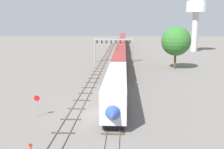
# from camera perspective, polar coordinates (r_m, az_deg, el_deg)

# --- Properties ---
(ground_plane) EXTENTS (400.00, 400.00, 0.00)m
(ground_plane) POSITION_cam_1_polar(r_m,az_deg,el_deg) (34.00, -2.74, -9.05)
(ground_plane) COLOR slate
(track_main) EXTENTS (2.60, 200.00, 0.16)m
(track_main) POSITION_cam_1_polar(r_m,az_deg,el_deg) (92.43, 2.13, 4.22)
(track_main) COLOR slate
(track_main) RESTS_ON ground
(track_near) EXTENTS (2.60, 160.00, 0.16)m
(track_near) POSITION_cam_1_polar(r_m,az_deg,el_deg) (72.94, -2.42, 2.21)
(track_near) COLOR slate
(track_near) RESTS_ON ground
(passenger_train) EXTENTS (3.04, 156.37, 4.80)m
(passenger_train) POSITION_cam_1_polar(r_m,az_deg,el_deg) (104.12, 2.23, 6.46)
(passenger_train) COLOR silver
(passenger_train) RESTS_ON ground
(signal_gantry) EXTENTS (12.10, 0.49, 7.58)m
(signal_gantry) POSITION_cam_1_polar(r_m,az_deg,el_deg) (77.60, 0.33, 6.94)
(signal_gantry) COLOR #999BA0
(signal_gantry) RESTS_ON ground
(water_tower) EXTENTS (8.23, 8.23, 21.84)m
(water_tower) POSITION_cam_1_polar(r_m,az_deg,el_deg) (112.47, 18.50, 13.38)
(water_tower) COLOR beige
(water_tower) RESTS_ON ground
(stop_sign) EXTENTS (0.76, 0.08, 2.88)m
(stop_sign) POSITION_cam_1_polar(r_m,az_deg,el_deg) (34.02, -16.58, -6.19)
(stop_sign) COLOR gray
(stop_sign) RESTS_ON ground
(trackside_tree_left) EXTENTS (7.64, 7.64, 11.12)m
(trackside_tree_left) POSITION_cam_1_polar(r_m,az_deg,el_deg) (68.31, 14.27, 7.33)
(trackside_tree_left) COLOR brown
(trackside_tree_left) RESTS_ON ground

